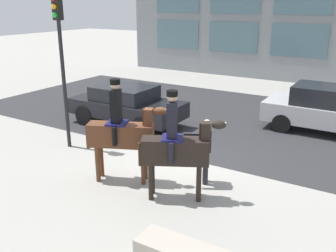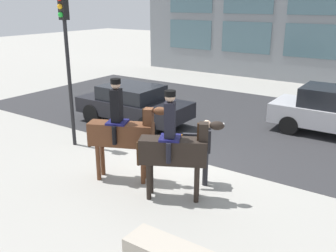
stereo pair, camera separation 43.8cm
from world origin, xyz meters
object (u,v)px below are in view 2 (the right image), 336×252
at_px(street_car_near_lane, 133,104).
at_px(pedestrian_bystander, 205,147).
at_px(street_car_far_lane, 335,111).
at_px(traffic_light, 66,48).
at_px(mounted_horse_lead, 122,131).
at_px(mounted_horse_companion, 175,147).

bearing_deg(street_car_near_lane, pedestrian_bystander, -31.39).
xyz_separation_m(street_car_far_lane, traffic_light, (-6.46, -5.54, 2.17)).
relative_size(pedestrian_bystander, traffic_light, 0.36).
distance_m(pedestrian_bystander, street_car_near_lane, 5.20).
relative_size(street_car_far_lane, traffic_light, 0.90).
height_order(mounted_horse_lead, mounted_horse_companion, mounted_horse_lead).
bearing_deg(pedestrian_bystander, street_car_near_lane, -58.60).
bearing_deg(traffic_light, mounted_horse_companion, -12.81).
height_order(street_car_near_lane, street_car_far_lane, street_car_far_lane).
bearing_deg(street_car_far_lane, pedestrian_bystander, -108.02).
relative_size(mounted_horse_lead, street_car_near_lane, 0.62).
distance_m(mounted_horse_lead, mounted_horse_companion, 1.57).
xyz_separation_m(pedestrian_bystander, street_car_far_lane, (1.81, 5.57, -0.16)).
xyz_separation_m(pedestrian_bystander, traffic_light, (-4.65, 0.03, 2.01)).
bearing_deg(street_car_near_lane, traffic_light, -94.46).
distance_m(mounted_horse_lead, pedestrian_bystander, 2.04).
distance_m(pedestrian_bystander, traffic_light, 5.06).
height_order(street_car_near_lane, traffic_light, traffic_light).
height_order(mounted_horse_companion, street_car_near_lane, mounted_horse_companion).
relative_size(pedestrian_bystander, street_car_far_lane, 0.40).
relative_size(mounted_horse_companion, traffic_light, 0.56).
bearing_deg(traffic_light, street_car_far_lane, 40.63).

